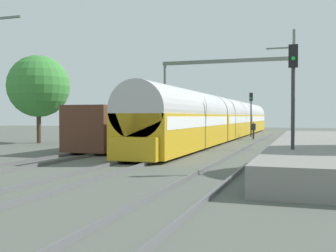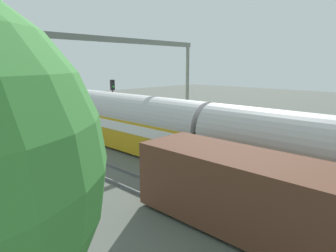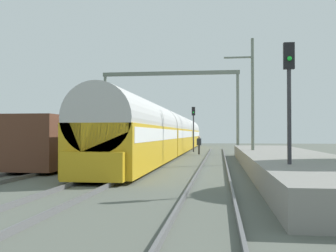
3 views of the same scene
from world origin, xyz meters
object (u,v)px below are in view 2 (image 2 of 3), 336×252
object	(u,v)px
freight_car	(310,213)
catenary_gantry	(130,70)
passenger_train	(121,119)
railway_signal_far	(113,99)
person_crossing	(159,129)

from	to	relation	value
freight_car	catenary_gantry	distance (m)	15.19
passenger_train	railway_signal_far	size ratio (longest dim) A/B	10.30
freight_car	person_crossing	world-z (taller)	freight_car
passenger_train	railway_signal_far	xyz separation A→B (m)	(1.92, 3.50, 1.10)
person_crossing	railway_signal_far	world-z (taller)	railway_signal_far
passenger_train	freight_car	size ratio (longest dim) A/B	3.78
passenger_train	freight_car	distance (m)	15.82
railway_signal_far	freight_car	bearing A→B (deg)	-108.54
freight_car	person_crossing	bearing A→B (deg)	62.78
freight_car	railway_signal_far	bearing A→B (deg)	71.46
person_crossing	catenary_gantry	size ratio (longest dim) A/B	0.13
person_crossing	catenary_gantry	world-z (taller)	catenary_gantry
freight_car	person_crossing	distance (m)	15.55
person_crossing	passenger_train	bearing A→B (deg)	162.64
person_crossing	railway_signal_far	size ratio (longest dim) A/B	0.36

